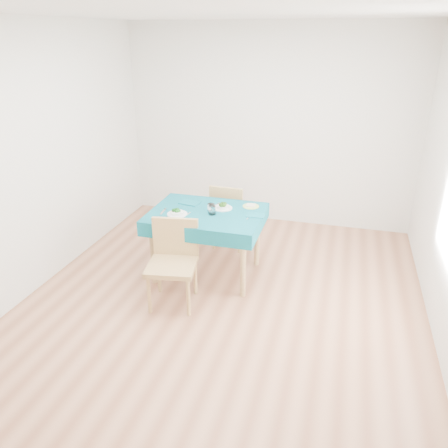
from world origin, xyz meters
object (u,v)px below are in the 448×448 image
(chair_far, at_px, (231,208))
(bowl_far, at_px, (223,206))
(table, at_px, (207,243))
(chair_near, at_px, (171,252))
(bowl_near, at_px, (177,212))
(side_plate, at_px, (251,206))

(chair_far, distance_m, bowl_far, 0.69)
(table, xyz_separation_m, chair_near, (-0.15, -0.67, 0.21))
(bowl_near, bearing_deg, chair_near, -75.78)
(table, distance_m, bowl_near, 0.52)
(bowl_near, relative_size, side_plate, 1.18)
(chair_far, xyz_separation_m, side_plate, (0.36, -0.49, 0.24))
(chair_near, height_order, bowl_far, chair_near)
(chair_far, height_order, side_plate, chair_far)
(bowl_far, bearing_deg, chair_far, 97.17)
(chair_near, bearing_deg, table, 68.31)
(table, height_order, chair_near, chair_near)
(bowl_near, height_order, bowl_far, bowl_near)
(table, distance_m, chair_near, 0.72)
(bowl_far, distance_m, side_plate, 0.32)
(chair_near, relative_size, bowl_near, 5.39)
(chair_far, height_order, bowl_far, chair_far)
(bowl_far, relative_size, side_plate, 1.15)
(chair_near, height_order, bowl_near, chair_near)
(chair_near, distance_m, side_plate, 1.13)
(chair_near, relative_size, chair_far, 1.12)
(table, xyz_separation_m, side_plate, (0.43, 0.28, 0.38))
(chair_far, bearing_deg, bowl_near, 72.55)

